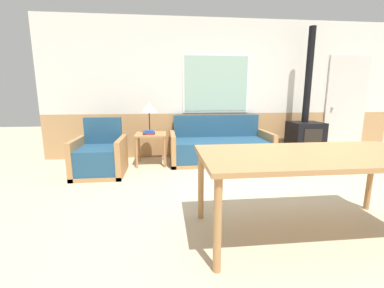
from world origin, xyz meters
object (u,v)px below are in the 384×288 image
couch (220,148)px  table_lamp (149,108)px  wood_stove (305,131)px  armchair (100,158)px  side_table (151,139)px  dining_table (314,161)px

couch → table_lamp: bearing=177.6°
couch → wood_stove: size_ratio=0.75×
table_lamp → wood_stove: size_ratio=0.22×
armchair → side_table: armchair is taller
armchair → wood_stove: bearing=-6.4°
couch → armchair: bearing=-164.9°
side_table → dining_table: bearing=-58.9°
side_table → dining_table: dining_table is taller
armchair → table_lamp: 1.23m
couch → side_table: size_ratio=3.27×
armchair → side_table: 0.96m
table_lamp → wood_stove: bearing=-0.5°
couch → dining_table: 2.66m
armchair → couch: bearing=-0.1°
side_table → dining_table: size_ratio=0.28×
side_table → table_lamp: 0.55m
side_table → dining_table: 3.01m
side_table → dining_table: (1.55, -2.57, 0.23)m
side_table → wood_stove: 2.99m
side_table → table_lamp: table_lamp is taller
armchair → wood_stove: wood_stove is taller
dining_table → table_lamp: bearing=120.5°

